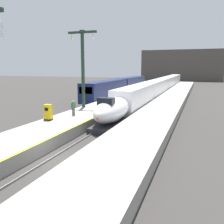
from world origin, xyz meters
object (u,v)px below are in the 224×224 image
at_px(passenger_near_edge, 111,96).
at_px(rolling_suitcase, 106,100).
at_px(ticket_machine_yellow, 48,113).
at_px(highspeed_train_main, 160,86).
at_px(regional_train_adjacent, 121,86).
at_px(passenger_mid_platform, 73,107).
at_px(station_column_mid, 83,62).

distance_m(passenger_near_edge, rolling_suitcase, 1.05).
bearing_deg(ticket_machine_yellow, highspeed_train_main, 81.49).
distance_m(highspeed_train_main, passenger_near_edge, 23.20).
distance_m(regional_train_adjacent, rolling_suitcase, 17.99).
relative_size(regional_train_adjacent, passenger_mid_platform, 21.66).
bearing_deg(passenger_mid_platform, station_column_mid, 105.47).
xyz_separation_m(regional_train_adjacent, rolling_suitcase, (3.30, -17.67, -0.77)).
bearing_deg(rolling_suitcase, ticket_machine_yellow, -92.99).
distance_m(station_column_mid, ticket_machine_yellow, 10.18).
xyz_separation_m(regional_train_adjacent, ticket_machine_yellow, (2.55, -32.10, -0.34)).
bearing_deg(highspeed_train_main, ticket_machine_yellow, -98.51).
distance_m(highspeed_train_main, rolling_suitcase, 23.16).
xyz_separation_m(highspeed_train_main, ticket_machine_yellow, (-5.55, -37.09, -0.18)).
height_order(regional_train_adjacent, station_column_mid, station_column_mid).
bearing_deg(ticket_machine_yellow, regional_train_adjacent, 94.54).
bearing_deg(rolling_suitcase, station_column_mid, -101.00).
bearing_deg(passenger_mid_platform, passenger_near_edge, 88.56).
distance_m(regional_train_adjacent, passenger_mid_platform, 29.35).
xyz_separation_m(highspeed_train_main, rolling_suitcase, (-4.80, -22.65, -0.61)).
distance_m(highspeed_train_main, ticket_machine_yellow, 37.50).
relative_size(highspeed_train_main, rolling_suitcase, 77.96).
bearing_deg(ticket_machine_yellow, rolling_suitcase, 87.01).
bearing_deg(highspeed_train_main, regional_train_adjacent, -148.37).
bearing_deg(rolling_suitcase, regional_train_adjacent, 100.59).
xyz_separation_m(passenger_near_edge, ticket_machine_yellow, (-1.53, -14.23, -0.25)).
distance_m(passenger_near_edge, ticket_machine_yellow, 14.32).
xyz_separation_m(station_column_mid, ticket_machine_yellow, (0.35, -8.75, -5.19)).
distance_m(highspeed_train_main, station_column_mid, 29.37).
relative_size(rolling_suitcase, ticket_machine_yellow, 0.61).
height_order(highspeed_train_main, passenger_near_edge, highspeed_train_main).
height_order(passenger_mid_platform, rolling_suitcase, passenger_mid_platform).
bearing_deg(passenger_near_edge, rolling_suitcase, 165.72).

